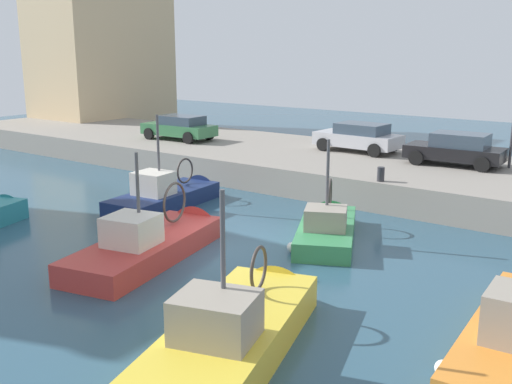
% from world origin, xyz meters
% --- Properties ---
extents(water_surface, '(80.00, 80.00, 0.00)m').
position_xyz_m(water_surface, '(0.00, 0.00, 0.00)').
color(water_surface, '#2D5166').
rests_on(water_surface, ground).
extents(quay_wall, '(9.00, 56.00, 1.20)m').
position_xyz_m(quay_wall, '(11.50, 0.00, 0.60)').
color(quay_wall, gray).
rests_on(quay_wall, ground).
extents(fishing_boat_green, '(5.69, 3.90, 4.18)m').
position_xyz_m(fishing_boat_green, '(3.36, -1.98, 0.11)').
color(fishing_boat_green, '#388951').
rests_on(fishing_boat_green, ground).
extents(fishing_boat_red, '(7.00, 3.37, 4.23)m').
position_xyz_m(fishing_boat_red, '(-1.36, 1.38, 0.11)').
color(fishing_boat_red, '#BC3833').
rests_on(fishing_boat_red, ground).
extents(fishing_boat_navy, '(6.06, 2.42, 4.56)m').
position_xyz_m(fishing_boat_navy, '(3.25, 5.21, 0.12)').
color(fishing_boat_navy, navy).
rests_on(fishing_boat_navy, ground).
extents(fishing_boat_yellow, '(7.16, 3.89, 4.56)m').
position_xyz_m(fishing_boat_yellow, '(-4.49, -4.32, 0.12)').
color(fishing_boat_yellow, gold).
rests_on(fishing_boat_yellow, ground).
extents(parked_car_black, '(2.12, 4.15, 1.42)m').
position_xyz_m(parked_car_black, '(12.22, -3.24, 1.92)').
color(parked_car_black, black).
rests_on(parked_car_black, quay_wall).
extents(parked_car_green, '(2.09, 4.26, 1.34)m').
position_xyz_m(parked_car_green, '(10.56, 11.55, 1.90)').
color(parked_car_green, '#387547').
rests_on(parked_car_green, quay_wall).
extents(parked_car_silver, '(2.18, 4.23, 1.40)m').
position_xyz_m(parked_car_silver, '(12.92, 1.79, 1.92)').
color(parked_car_silver, '#B7B7BC').
rests_on(parked_car_silver, quay_wall).
extents(mooring_bollard_mid, '(0.28, 0.28, 0.55)m').
position_xyz_m(mooring_bollard_mid, '(7.35, -2.00, 1.48)').
color(mooring_bollard_mid, '#2D2D33').
rests_on(mooring_bollard_mid, quay_wall).
extents(waterfront_building_west, '(9.73, 6.39, 15.00)m').
position_xyz_m(waterfront_building_west, '(16.56, 25.01, 7.52)').
color(waterfront_building_west, '#D1B284').
rests_on(waterfront_building_west, ground).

